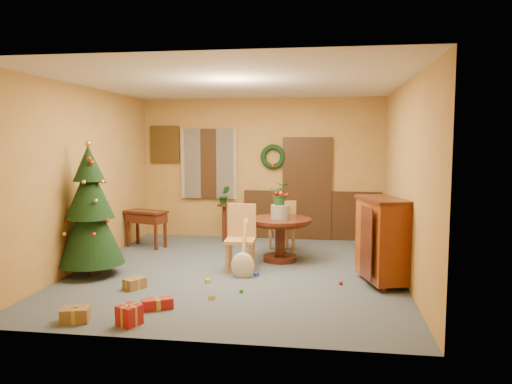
% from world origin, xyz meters
% --- Properties ---
extents(room_envelope, '(5.50, 5.50, 5.50)m').
position_xyz_m(room_envelope, '(0.21, 2.70, 1.12)').
color(room_envelope, '#36424F').
rests_on(room_envelope, ground).
extents(dining_table, '(1.06, 1.06, 0.73)m').
position_xyz_m(dining_table, '(0.59, 0.78, 0.51)').
color(dining_table, black).
rests_on(dining_table, floor).
extents(urn, '(0.32, 0.32, 0.23)m').
position_xyz_m(urn, '(0.59, 0.78, 0.84)').
color(urn, slate).
rests_on(urn, dining_table).
extents(centerpiece_plant, '(0.34, 0.29, 0.38)m').
position_xyz_m(centerpiece_plant, '(0.59, 0.78, 1.15)').
color(centerpiece_plant, '#1E4C23').
rests_on(centerpiece_plant, urn).
extents(chair_near, '(0.47, 0.47, 1.04)m').
position_xyz_m(chair_near, '(0.04, 0.11, 0.56)').
color(chair_near, '#9E783F').
rests_on(chair_near, floor).
extents(chair_far, '(0.55, 0.55, 0.95)m').
position_xyz_m(chair_far, '(0.57, 1.51, 0.51)').
color(chair_far, '#9E783F').
rests_on(chair_far, floor).
extents(guitar, '(0.52, 0.64, 0.83)m').
position_xyz_m(guitar, '(0.14, -0.32, 0.43)').
color(guitar, beige).
rests_on(guitar, floor).
extents(plant_stand, '(0.29, 0.29, 0.76)m').
position_xyz_m(plant_stand, '(-0.67, 2.19, 0.47)').
color(plant_stand, black).
rests_on(plant_stand, floor).
extents(stand_plant, '(0.26, 0.23, 0.38)m').
position_xyz_m(stand_plant, '(-0.67, 2.19, 0.95)').
color(stand_plant, '#19471E').
rests_on(stand_plant, plant_stand).
extents(christmas_tree, '(0.99, 0.99, 2.04)m').
position_xyz_m(christmas_tree, '(-2.15, -0.53, 0.97)').
color(christmas_tree, '#382111').
rests_on(christmas_tree, floor).
extents(writing_desk, '(0.88, 0.63, 0.71)m').
position_xyz_m(writing_desk, '(-2.05, 1.49, 0.53)').
color(writing_desk, black).
rests_on(writing_desk, floor).
extents(sideboard, '(0.77, 1.07, 1.24)m').
position_xyz_m(sideboard, '(2.15, -0.37, 0.66)').
color(sideboard, '#4E1B09').
rests_on(sideboard, floor).
extents(gift_a, '(0.35, 0.30, 0.16)m').
position_xyz_m(gift_a, '(-1.42, -2.40, 0.08)').
color(gift_a, brown).
rests_on(gift_a, floor).
extents(gift_b, '(0.29, 0.29, 0.23)m').
position_xyz_m(gift_b, '(-0.78, -2.40, 0.11)').
color(gift_b, maroon).
rests_on(gift_b, floor).
extents(gift_c, '(0.31, 0.34, 0.15)m').
position_xyz_m(gift_c, '(-1.24, -1.11, 0.07)').
color(gift_c, brown).
rests_on(gift_c, floor).
extents(gift_d, '(0.39, 0.31, 0.13)m').
position_xyz_m(gift_d, '(-0.64, -1.86, 0.06)').
color(gift_d, maroon).
rests_on(gift_d, floor).
extents(toy_a, '(0.09, 0.09, 0.05)m').
position_xyz_m(toy_a, '(0.33, -0.23, 0.03)').
color(toy_a, '#2A40B8').
rests_on(toy_a, floor).
extents(toy_b, '(0.06, 0.06, 0.06)m').
position_xyz_m(toy_b, '(0.25, -1.07, 0.03)').
color(toy_b, '#2C8E26').
rests_on(toy_b, floor).
extents(toy_c, '(0.08, 0.09, 0.05)m').
position_xyz_m(toy_c, '(-0.31, -0.67, 0.03)').
color(toy_c, gold).
rests_on(toy_c, floor).
extents(toy_d, '(0.06, 0.06, 0.06)m').
position_xyz_m(toy_d, '(1.58, -0.50, 0.03)').
color(toy_d, red).
rests_on(toy_d, floor).
extents(toy_e, '(0.09, 0.08, 0.05)m').
position_xyz_m(toy_e, '(-0.08, -1.41, 0.03)').
color(toy_e, gold).
rests_on(toy_e, floor).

